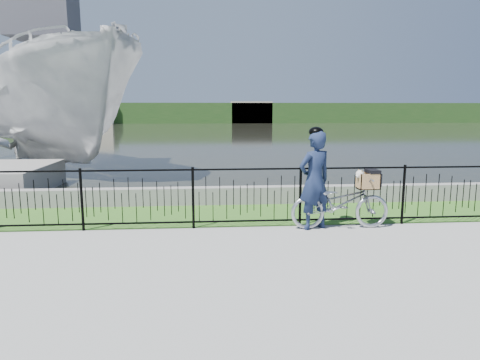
{
  "coord_description": "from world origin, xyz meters",
  "views": [
    {
      "loc": [
        -0.74,
        -6.14,
        2.2
      ],
      "look_at": [
        -0.18,
        1.0,
        1.0
      ],
      "focal_mm": 32.0,
      "sensor_mm": 36.0,
      "label": 1
    }
  ],
  "objects": [
    {
      "name": "ground",
      "position": [
        0.0,
        0.0,
        0.0
      ],
      "size": [
        120.0,
        120.0,
        0.0
      ],
      "primitive_type": "plane",
      "color": "gray",
      "rests_on": "ground"
    },
    {
      "name": "grass_strip",
      "position": [
        0.0,
        2.6,
        0.0
      ],
      "size": [
        60.0,
        2.0,
        0.01
      ],
      "primitive_type": "cube",
      "color": "#376820",
      "rests_on": "ground"
    },
    {
      "name": "water",
      "position": [
        0.0,
        33.0,
        0.0
      ],
      "size": [
        120.0,
        120.0,
        0.0
      ],
      "primitive_type": "plane",
      "color": "black",
      "rests_on": "ground"
    },
    {
      "name": "quay_wall",
      "position": [
        0.0,
        3.6,
        0.2
      ],
      "size": [
        60.0,
        0.3,
        0.4
      ],
      "primitive_type": "cube",
      "color": "gray",
      "rests_on": "ground"
    },
    {
      "name": "fence",
      "position": [
        0.0,
        1.6,
        0.58
      ],
      "size": [
        14.0,
        0.06,
        1.15
      ],
      "primitive_type": null,
      "color": "black",
      "rests_on": "ground"
    },
    {
      "name": "far_treeline",
      "position": [
        0.0,
        60.0,
        1.5
      ],
      "size": [
        120.0,
        6.0,
        3.0
      ],
      "primitive_type": "cube",
      "color": "#26481B",
      "rests_on": "ground"
    },
    {
      "name": "far_building_left",
      "position": [
        -18.0,
        58.0,
        2.0
      ],
      "size": [
        8.0,
        4.0,
        4.0
      ],
      "primitive_type": "cube",
      "color": "#A99F88",
      "rests_on": "ground"
    },
    {
      "name": "far_building_right",
      "position": [
        6.0,
        58.5,
        1.6
      ],
      "size": [
        6.0,
        3.0,
        3.2
      ],
      "primitive_type": "cube",
      "color": "#A99F88",
      "rests_on": "ground"
    },
    {
      "name": "bicycle_rig",
      "position": [
        1.72,
        1.4,
        0.49
      ],
      "size": [
        1.83,
        0.64,
        1.11
      ],
      "color": "#A7ABB3",
      "rests_on": "ground"
    },
    {
      "name": "cyclist",
      "position": [
        1.22,
        1.42,
        0.93
      ],
      "size": [
        0.77,
        0.65,
        1.88
      ],
      "color": "#17213F",
      "rests_on": "ground"
    },
    {
      "name": "boat_near",
      "position": [
        -6.42,
        10.0,
        2.29
      ],
      "size": [
        10.3,
        11.76,
        6.22
      ],
      "color": "#BDBDBD",
      "rests_on": "water"
    }
  ]
}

